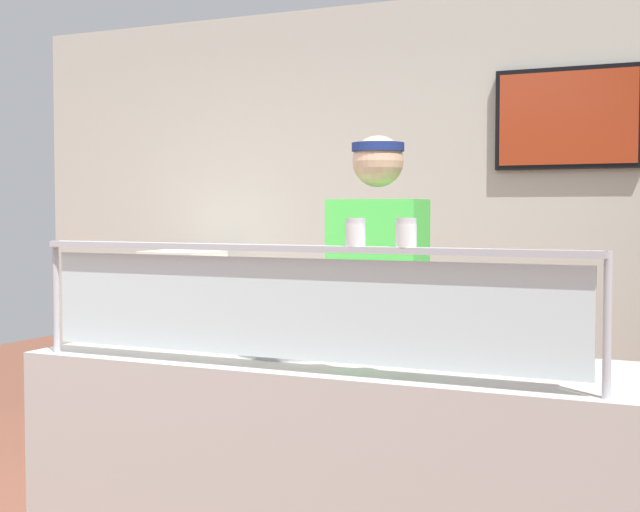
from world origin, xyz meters
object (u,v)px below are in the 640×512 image
pizza_server (283,342)px  worker_figure (378,320)px  pizza_box_stack (184,273)px  pizza_tray (294,348)px  parmesan_shaker (355,234)px  pepper_flake_shaker (406,235)px

pizza_server → worker_figure: size_ratio=0.16×
pizza_server → pizza_box_stack: bearing=122.9°
pizza_tray → pizza_server: pizza_server is taller
parmesan_shaker → pepper_flake_shaker: bearing=0.0°
pizza_box_stack → pizza_server: bearing=-48.2°
pizza_server → worker_figure: 0.62m
pepper_flake_shaker → worker_figure: worker_figure is taller
worker_figure → pizza_tray: bearing=-98.7°
worker_figure → pizza_box_stack: (-1.76, 1.22, 0.07)m
pizza_tray → pizza_server: (-0.04, -0.02, 0.02)m
pepper_flake_shaker → pizza_server: bearing=150.5°
worker_figure → pizza_server: bearing=-101.7°
pizza_tray → parmesan_shaker: (0.38, -0.35, 0.42)m
pizza_server → parmesan_shaker: parmesan_shaker is taller
pizza_server → worker_figure: bearing=69.5°
pizza_tray → worker_figure: bearing=81.3°
pizza_tray → pizza_box_stack: (-1.67, 1.81, 0.10)m
parmesan_shaker → pepper_flake_shaker: (0.16, 0.00, 0.00)m
pizza_server → pepper_flake_shaker: 0.78m
parmesan_shaker → pepper_flake_shaker: size_ratio=0.99×
parmesan_shaker → worker_figure: bearing=107.5°
pizza_server → pepper_flake_shaker: bearing=-38.4°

